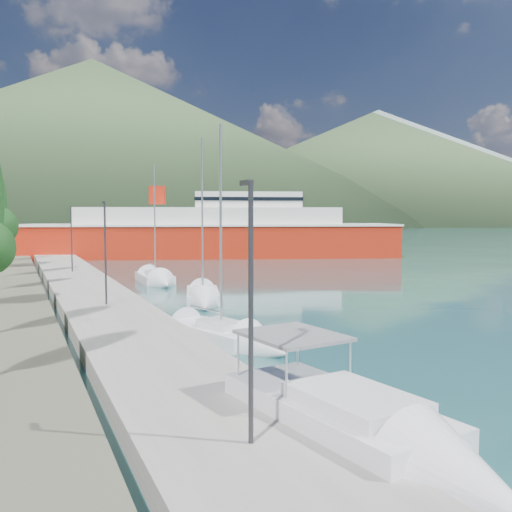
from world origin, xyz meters
name	(u,v)px	position (x,y,z in m)	size (l,w,h in m)	color
ground	(78,241)	(0.00, 120.00, 0.00)	(1400.00, 1400.00, 0.00)	#204F51
quay	(85,289)	(-9.00, 26.00, 0.40)	(5.00, 88.00, 0.80)	gray
hills_far	(158,151)	(138.59, 618.73, 77.39)	(1480.00, 900.00, 180.00)	gray
hills_near	(184,153)	(98.04, 372.50, 49.18)	(1010.00, 520.00, 115.00)	#364E2D
lamp_posts	(106,249)	(-9.00, 15.01, 4.08)	(0.15, 43.76, 6.06)	#2D2D33
motor_cruiser	(377,448)	(-6.16, -7.77, 0.57)	(4.11, 9.71, 3.47)	black
sailboat_near	(241,341)	(-4.46, 5.26, 0.30)	(4.53, 8.14, 11.21)	silver
sailboat_mid	(203,300)	(-2.18, 18.01, 0.30)	(4.55, 8.80, 12.26)	silver
sailboat_far	(159,281)	(-2.37, 29.91, 0.32)	(2.63, 7.89, 11.55)	silver
ferry	(211,234)	(12.37, 59.61, 3.25)	(54.76, 27.21, 10.69)	#B0200E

